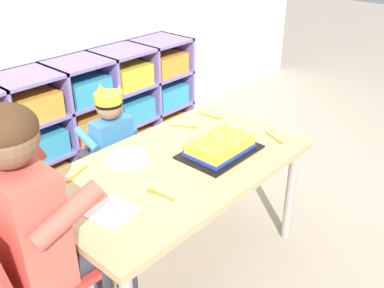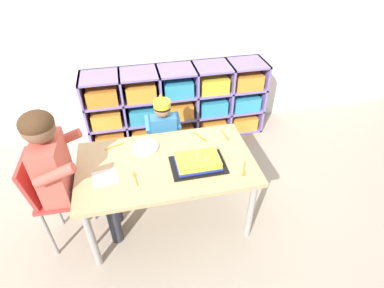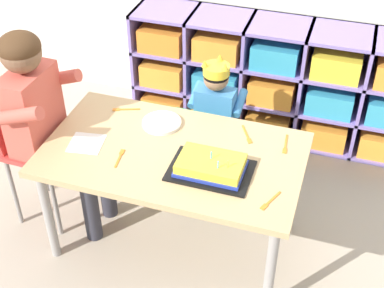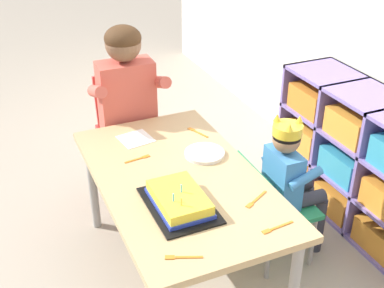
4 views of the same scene
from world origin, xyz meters
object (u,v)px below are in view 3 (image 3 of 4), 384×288
at_px(classroom_chair_blue, 211,138).
at_px(fork_near_cake_tray, 124,109).
at_px(classroom_chair_adult_side, 31,141).
at_px(fork_scattered_mid_table, 286,145).
at_px(birthday_cake_on_tray, 211,167).
at_px(fork_beside_plate_stack, 247,135).
at_px(adult_helper_seated, 44,112).
at_px(paper_plate_stack, 162,123).
at_px(fork_near_child_seat, 120,157).
at_px(activity_table, 173,161).
at_px(child_with_crown, 217,106).
at_px(fork_at_table_front_edge, 270,202).

height_order(classroom_chair_blue, fork_near_cake_tray, fork_near_cake_tray).
xyz_separation_m(classroom_chair_adult_side, fork_scattered_mid_table, (1.24, 0.22, 0.11)).
xyz_separation_m(birthday_cake_on_tray, fork_scattered_mid_table, (0.28, 0.29, -0.03)).
xyz_separation_m(fork_scattered_mid_table, fork_beside_plate_stack, (-0.19, 0.02, -0.00)).
distance_m(classroom_chair_blue, adult_helper_seated, 0.91).
height_order(paper_plate_stack, fork_beside_plate_stack, paper_plate_stack).
bearing_deg(fork_near_cake_tray, adult_helper_seated, -158.18).
bearing_deg(classroom_chair_blue, classroom_chair_adult_side, 31.47).
bearing_deg(fork_near_child_seat, fork_beside_plate_stack, 115.60).
distance_m(adult_helper_seated, paper_plate_stack, 0.56).
bearing_deg(classroom_chair_blue, fork_near_child_seat, 66.08).
xyz_separation_m(activity_table, fork_near_cake_tray, (-0.35, 0.25, 0.06)).
xyz_separation_m(paper_plate_stack, fork_beside_plate_stack, (0.42, 0.04, -0.01)).
xyz_separation_m(adult_helper_seated, fork_near_child_seat, (0.43, -0.10, -0.09)).
relative_size(activity_table, classroom_chair_blue, 2.10).
height_order(classroom_chair_adult_side, adult_helper_seated, adult_helper_seated).
height_order(birthday_cake_on_tray, paper_plate_stack, birthday_cake_on_tray).
distance_m(classroom_chair_blue, fork_beside_plate_stack, 0.42).
bearing_deg(activity_table, fork_scattered_mid_table, 22.85).
bearing_deg(child_with_crown, fork_near_cake_tray, 39.32).
bearing_deg(adult_helper_seated, fork_scattered_mid_table, -77.06).
relative_size(child_with_crown, fork_beside_plate_stack, 5.91).
bearing_deg(fork_at_table_front_edge, classroom_chair_adult_side, 104.64).
bearing_deg(fork_beside_plate_stack, birthday_cake_on_tray, 134.33).
xyz_separation_m(activity_table, fork_beside_plate_stack, (0.30, 0.22, 0.06)).
relative_size(activity_table, child_with_crown, 1.51).
xyz_separation_m(activity_table, child_with_crown, (0.06, 0.56, -0.03)).
distance_m(fork_at_table_front_edge, fork_beside_plate_stack, 0.46).
xyz_separation_m(adult_helper_seated, paper_plate_stack, (0.52, 0.20, -0.08)).
xyz_separation_m(birthday_cake_on_tray, fork_beside_plate_stack, (0.09, 0.30, -0.03)).
relative_size(child_with_crown, fork_near_cake_tray, 5.81).
height_order(activity_table, classroom_chair_blue, activity_table).
relative_size(classroom_chair_blue, fork_near_cake_tray, 4.18).
xyz_separation_m(birthday_cake_on_tray, fork_near_child_seat, (-0.42, -0.03, -0.03)).
bearing_deg(fork_scattered_mid_table, birthday_cake_on_tray, 130.27).
distance_m(paper_plate_stack, fork_beside_plate_stack, 0.42).
relative_size(activity_table, fork_near_child_seat, 9.31).
distance_m(classroom_chair_adult_side, paper_plate_stack, 0.68).
distance_m(birthday_cake_on_tray, fork_near_cake_tray, 0.64).
xyz_separation_m(adult_helper_seated, birthday_cake_on_tray, (0.85, -0.06, -0.07)).
relative_size(fork_at_table_front_edge, fork_beside_plate_stack, 0.98).
relative_size(child_with_crown, classroom_chair_adult_side, 1.04).
height_order(classroom_chair_blue, fork_at_table_front_edge, fork_at_table_front_edge).
xyz_separation_m(child_with_crown, classroom_chair_adult_side, (-0.82, -0.58, -0.01)).
bearing_deg(child_with_crown, fork_beside_plate_stack, 126.60).
distance_m(activity_table, fork_near_child_seat, 0.25).
height_order(fork_near_cake_tray, fork_beside_plate_stack, same).
relative_size(birthday_cake_on_tray, fork_near_child_seat, 2.83).
distance_m(fork_at_table_front_edge, fork_scattered_mid_table, 0.40).
relative_size(activity_table, fork_scattered_mid_table, 8.37).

